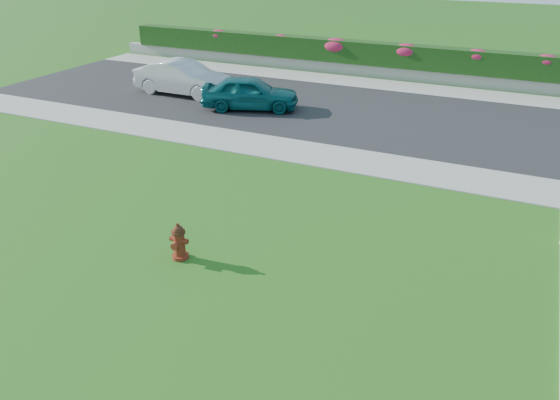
% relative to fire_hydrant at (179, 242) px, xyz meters
% --- Properties ---
extents(ground, '(120.00, 120.00, 0.00)m').
position_rel_fire_hydrant_xyz_m(ground, '(1.70, -1.79, -0.41)').
color(ground, black).
rests_on(ground, ground).
extents(street_far, '(26.00, 8.00, 0.04)m').
position_rel_fire_hydrant_xyz_m(street_far, '(-3.30, 12.21, -0.39)').
color(street_far, black).
rests_on(street_far, ground).
extents(sidewalk_far, '(24.00, 2.00, 0.04)m').
position_rel_fire_hydrant_xyz_m(sidewalk_far, '(-4.30, 7.21, -0.39)').
color(sidewalk_far, gray).
rests_on(sidewalk_far, ground).
extents(sidewalk_beyond, '(34.00, 2.00, 0.04)m').
position_rel_fire_hydrant_xyz_m(sidewalk_beyond, '(0.70, 17.21, -0.39)').
color(sidewalk_beyond, gray).
rests_on(sidewalk_beyond, ground).
extents(retaining_wall, '(34.00, 0.40, 0.60)m').
position_rel_fire_hydrant_xyz_m(retaining_wall, '(0.70, 18.71, -0.11)').
color(retaining_wall, gray).
rests_on(retaining_wall, ground).
extents(hedge, '(32.00, 0.90, 1.10)m').
position_rel_fire_hydrant_xyz_m(hedge, '(0.70, 18.81, 0.74)').
color(hedge, black).
rests_on(hedge, retaining_wall).
extents(fire_hydrant, '(0.44, 0.42, 0.87)m').
position_rel_fire_hydrant_xyz_m(fire_hydrant, '(0.00, 0.00, 0.00)').
color(fire_hydrant, '#530F0C').
rests_on(fire_hydrant, ground).
extents(sedan_teal, '(4.24, 2.82, 1.34)m').
position_rel_fire_hydrant_xyz_m(sedan_teal, '(-3.96, 10.88, 0.30)').
color(sedan_teal, '#0B5156').
rests_on(sedan_teal, street_far).
extents(sedan_silver, '(4.50, 1.66, 1.47)m').
position_rel_fire_hydrant_xyz_m(sedan_silver, '(-7.74, 11.68, 0.36)').
color(sedan_silver, '#B5B8BD').
rests_on(sedan_silver, street_far).
extents(flower_clump_a, '(1.15, 0.74, 0.57)m').
position_rel_fire_hydrant_xyz_m(flower_clump_a, '(-10.04, 18.71, 1.06)').
color(flower_clump_a, '#C0214B').
rests_on(flower_clump_a, hedge).
extents(flower_clump_b, '(1.03, 0.66, 0.51)m').
position_rel_fire_hydrant_xyz_m(flower_clump_b, '(-6.18, 18.71, 1.08)').
color(flower_clump_b, '#C0214B').
rests_on(flower_clump_b, hedge).
extents(flower_clump_c, '(1.48, 0.95, 0.74)m').
position_rel_fire_hydrant_xyz_m(flower_clump_c, '(-3.08, 18.71, 0.99)').
color(flower_clump_c, '#C0214B').
rests_on(flower_clump_c, hedge).
extents(flower_clump_d, '(1.36, 0.87, 0.68)m').
position_rel_fire_hydrant_xyz_m(flower_clump_d, '(0.56, 18.71, 1.02)').
color(flower_clump_d, '#C0214B').
rests_on(flower_clump_d, hedge).
extents(flower_clump_e, '(1.19, 0.77, 0.60)m').
position_rel_fire_hydrant_xyz_m(flower_clump_e, '(3.88, 18.71, 1.05)').
color(flower_clump_e, '#C0214B').
rests_on(flower_clump_e, hedge).
extents(flower_clump_f, '(1.16, 0.74, 0.58)m').
position_rel_fire_hydrant_xyz_m(flower_clump_f, '(6.84, 18.71, 1.06)').
color(flower_clump_f, '#C0214B').
rests_on(flower_clump_f, hedge).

